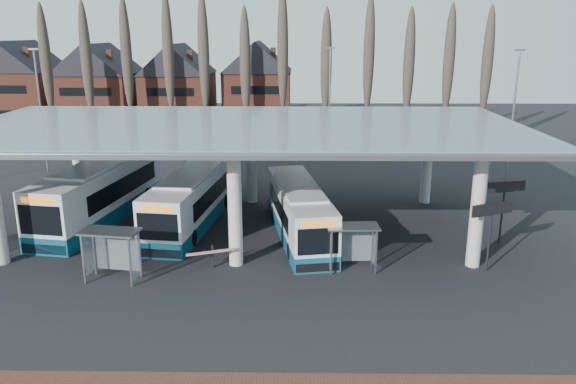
{
  "coord_description": "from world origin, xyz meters",
  "views": [
    {
      "loc": [
        2.99,
        -23.98,
        11.41
      ],
      "look_at": [
        2.58,
        7.0,
        2.56
      ],
      "focal_mm": 35.0,
      "sensor_mm": 36.0,
      "label": 1
    }
  ],
  "objects_px": {
    "bus_1": "(192,199)",
    "bus_0": "(102,192)",
    "shelter_2": "(352,237)",
    "shelter_1": "(112,243)",
    "bus_2": "(299,212)"
  },
  "relations": [
    {
      "from": "shelter_2",
      "to": "bus_1",
      "type": "bearing_deg",
      "value": 139.57
    },
    {
      "from": "bus_0",
      "to": "shelter_1",
      "type": "xyz_separation_m",
      "value": [
        3.58,
        -9.24,
        0.14
      ]
    },
    {
      "from": "bus_1",
      "to": "shelter_1",
      "type": "height_order",
      "value": "bus_1"
    },
    {
      "from": "bus_1",
      "to": "bus_2",
      "type": "xyz_separation_m",
      "value": [
        6.54,
        -2.07,
        -0.11
      ]
    },
    {
      "from": "bus_1",
      "to": "bus_0",
      "type": "bearing_deg",
      "value": 177.51
    },
    {
      "from": "bus_0",
      "to": "bus_1",
      "type": "distance_m",
      "value": 5.98
    },
    {
      "from": "bus_0",
      "to": "bus_2",
      "type": "height_order",
      "value": "bus_0"
    },
    {
      "from": "bus_0",
      "to": "shelter_2",
      "type": "xyz_separation_m",
      "value": [
        15.02,
        -7.95,
        0.02
      ]
    },
    {
      "from": "shelter_1",
      "to": "shelter_2",
      "type": "relative_size",
      "value": 1.11
    },
    {
      "from": "bus_2",
      "to": "shelter_2",
      "type": "xyz_separation_m",
      "value": [
        2.58,
        -4.89,
        0.29
      ]
    },
    {
      "from": "bus_2",
      "to": "shelter_1",
      "type": "distance_m",
      "value": 10.81
    },
    {
      "from": "bus_0",
      "to": "bus_2",
      "type": "distance_m",
      "value": 12.81
    },
    {
      "from": "bus_0",
      "to": "shelter_1",
      "type": "distance_m",
      "value": 9.91
    },
    {
      "from": "bus_1",
      "to": "bus_2",
      "type": "bearing_deg",
      "value": -10.49
    },
    {
      "from": "bus_0",
      "to": "bus_1",
      "type": "relative_size",
      "value": 1.11
    }
  ]
}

